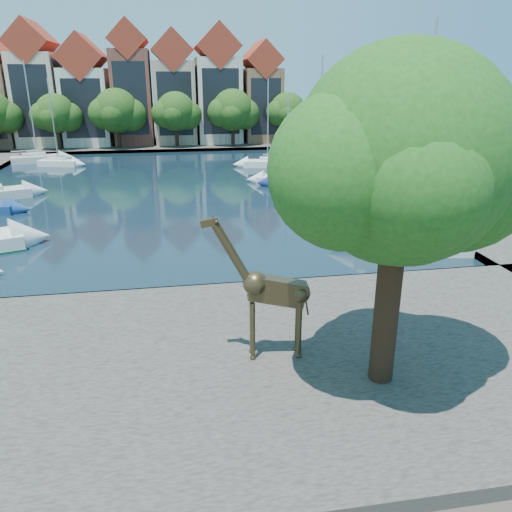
{
  "coord_description": "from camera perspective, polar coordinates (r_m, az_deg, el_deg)",
  "views": [
    {
      "loc": [
        0.96,
        -22.49,
        10.09
      ],
      "look_at": [
        4.45,
        -2.0,
        2.53
      ],
      "focal_mm": 35.0,
      "sensor_mm": 36.0,
      "label": 1
    }
  ],
  "objects": [
    {
      "name": "far_tree_west",
      "position": [
        74.66,
        -21.87,
        14.76
      ],
      "size": [
        6.76,
        5.2,
        7.36
      ],
      "color": "#332114",
      "rests_on": "far_quay"
    },
    {
      "name": "water_basin",
      "position": [
        47.58,
        -10.68,
        7.44
      ],
      "size": [
        38.0,
        50.0,
        0.08
      ],
      "primitive_type": "cube",
      "color": "black",
      "rests_on": "ground"
    },
    {
      "name": "townhouse_east_inner",
      "position": [
        78.53,
        -9.35,
        18.01
      ],
      "size": [
        5.94,
        9.18,
        15.79
      ],
      "color": "tan",
      "rests_on": "far_quay"
    },
    {
      "name": "near_quay",
      "position": [
        18.38,
        -11.41,
        -12.84
      ],
      "size": [
        50.0,
        14.0,
        0.5
      ],
      "primitive_type": "cube",
      "color": "#4D4943",
      "rests_on": "ground"
    },
    {
      "name": "townhouse_east_mid",
      "position": [
        78.87,
        -4.39,
        18.48
      ],
      "size": [
        6.43,
        9.18,
        16.65
      ],
      "color": "beige",
      "rests_on": "far_quay"
    },
    {
      "name": "sailboat_right_b",
      "position": [
        48.15,
        7.04,
        8.55
      ],
      "size": [
        8.54,
        4.76,
        11.67
      ],
      "color": "navy",
      "rests_on": "water_basin"
    },
    {
      "name": "townhouse_east_end",
      "position": [
        79.78,
        0.52,
        17.84
      ],
      "size": [
        5.44,
        9.18,
        14.43
      ],
      "color": "brown",
      "rests_on": "far_quay"
    },
    {
      "name": "plane_tree",
      "position": [
        15.23,
        16.65,
        10.02
      ],
      "size": [
        8.32,
        6.4,
        10.62
      ],
      "color": "#332114",
      "rests_on": "near_quay"
    },
    {
      "name": "sailboat_right_c",
      "position": [
        49.29,
        3.52,
        8.82
      ],
      "size": [
        5.95,
        4.08,
        8.39
      ],
      "color": "silver",
      "rests_on": "water_basin"
    },
    {
      "name": "townhouse_center",
      "position": [
        78.66,
        -13.97,
        18.17
      ],
      "size": [
        5.44,
        9.18,
        16.93
      ],
      "color": "brown",
      "rests_on": "far_quay"
    },
    {
      "name": "ground",
      "position": [
        24.67,
        -11.06,
        -4.56
      ],
      "size": [
        160.0,
        160.0,
        0.0
      ],
      "primitive_type": "plane",
      "color": "#38332B",
      "rests_on": "ground"
    },
    {
      "name": "sailboat_right_d",
      "position": [
        58.74,
        1.33,
        10.73
      ],
      "size": [
        5.82,
        2.76,
        9.66
      ],
      "color": "white",
      "rests_on": "water_basin"
    },
    {
      "name": "far_quay",
      "position": [
        79.12,
        -10.52,
        12.51
      ],
      "size": [
        60.0,
        16.0,
        0.5
      ],
      "primitive_type": "cube",
      "color": "#4D4943",
      "rests_on": "ground"
    },
    {
      "name": "sailboat_left_e",
      "position": [
        67.2,
        -23.69,
        10.32
      ],
      "size": [
        6.39,
        3.71,
        11.61
      ],
      "color": "beige",
      "rests_on": "water_basin"
    },
    {
      "name": "far_tree_mid_west",
      "position": [
        73.47,
        -15.56,
        15.54
      ],
      "size": [
        7.8,
        6.0,
        8.0
      ],
      "color": "#332114",
      "rests_on": "far_quay"
    },
    {
      "name": "right_quay",
      "position": [
        53.26,
        17.57,
        8.41
      ],
      "size": [
        14.0,
        52.0,
        0.5
      ],
      "primitive_type": "cube",
      "color": "#4D4943",
      "rests_on": "ground"
    },
    {
      "name": "far_tree_mid_east",
      "position": [
        73.17,
        -9.08,
        15.86
      ],
      "size": [
        7.02,
        5.4,
        7.52
      ],
      "color": "#332114",
      "rests_on": "far_quay"
    },
    {
      "name": "far_tree_far_east",
      "position": [
        75.14,
        3.7,
        16.11
      ],
      "size": [
        6.76,
        5.2,
        7.36
      ],
      "color": "#332114",
      "rests_on": "far_quay"
    },
    {
      "name": "sailboat_left_d",
      "position": [
        63.53,
        -21.65,
        10.05
      ],
      "size": [
        4.77,
        2.7,
        9.71
      ],
      "color": "silver",
      "rests_on": "water_basin"
    },
    {
      "name": "townhouse_west_inner",
      "position": [
        79.36,
        -18.8,
        17.0
      ],
      "size": [
        6.43,
        9.18,
        15.15
      ],
      "color": "silver",
      "rests_on": "far_quay"
    },
    {
      "name": "far_tree_east",
      "position": [
        73.72,
        -2.61,
        16.19
      ],
      "size": [
        7.54,
        5.8,
        7.84
      ],
      "color": "#332114",
      "rests_on": "far_quay"
    },
    {
      "name": "townhouse_west_mid",
      "position": [
        80.53,
        -23.64,
        17.09
      ],
      "size": [
        5.94,
        9.18,
        16.79
      ],
      "color": "beige",
      "rests_on": "far_quay"
    },
    {
      "name": "sailboat_right_a",
      "position": [
        31.42,
        17.41,
        1.66
      ],
      "size": [
        7.39,
        3.82,
        12.84
      ],
      "color": "silver",
      "rests_on": "water_basin"
    },
    {
      "name": "giraffe_statue",
      "position": [
        17.35,
        1.52,
        -3.92
      ],
      "size": [
        3.66,
        0.76,
        5.22
      ],
      "color": "#3C321E",
      "rests_on": "near_quay"
    }
  ]
}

